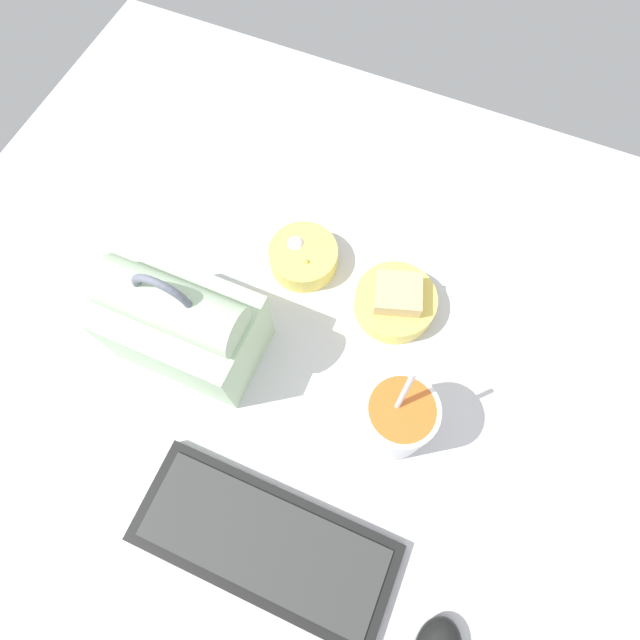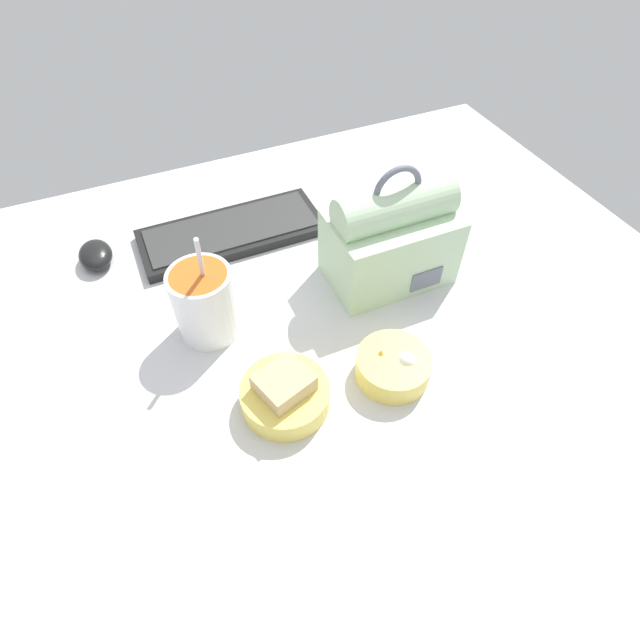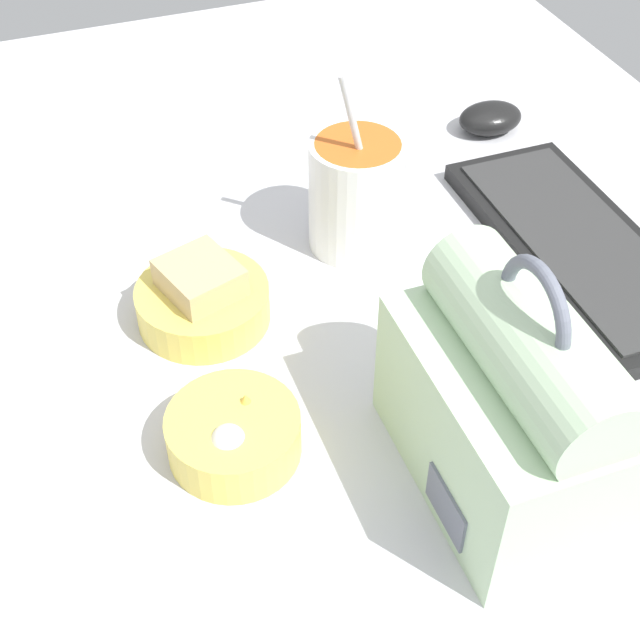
# 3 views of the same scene
# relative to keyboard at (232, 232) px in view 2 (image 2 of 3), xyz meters

# --- Properties ---
(desk_surface) EXTENTS (1.40, 1.10, 0.02)m
(desk_surface) POSITION_rel_keyboard_xyz_m (0.01, -0.28, -0.02)
(desk_surface) COLOR silver
(desk_surface) RESTS_ON ground
(keyboard) EXTENTS (0.34, 0.14, 0.02)m
(keyboard) POSITION_rel_keyboard_xyz_m (0.00, 0.00, 0.00)
(keyboard) COLOR black
(keyboard) RESTS_ON desk_surface
(lunch_bag) EXTENTS (0.20, 0.13, 0.22)m
(lunch_bag) POSITION_rel_keyboard_xyz_m (0.22, -0.21, 0.07)
(lunch_bag) COLOR #B7D6AD
(lunch_bag) RESTS_ON desk_surface
(soup_cup) EXTENTS (0.10, 0.10, 0.20)m
(soup_cup) POSITION_rel_keyboard_xyz_m (-0.10, -0.21, 0.05)
(soup_cup) COLOR white
(soup_cup) RESTS_ON desk_surface
(bento_bowl_sandwich) EXTENTS (0.12, 0.12, 0.06)m
(bento_bowl_sandwich) POSITION_rel_keyboard_xyz_m (-0.04, -0.38, 0.01)
(bento_bowl_sandwich) COLOR #EFD65B
(bento_bowl_sandwich) RESTS_ON desk_surface
(bento_bowl_snacks) EXTENTS (0.11, 0.11, 0.05)m
(bento_bowl_snacks) POSITION_rel_keyboard_xyz_m (0.12, -0.40, 0.01)
(bento_bowl_snacks) COLOR #EFD65B
(bento_bowl_snacks) RESTS_ON desk_surface
(computer_mouse) EXTENTS (0.06, 0.08, 0.03)m
(computer_mouse) POSITION_rel_keyboard_xyz_m (-0.24, 0.03, 0.01)
(computer_mouse) COLOR black
(computer_mouse) RESTS_ON desk_surface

